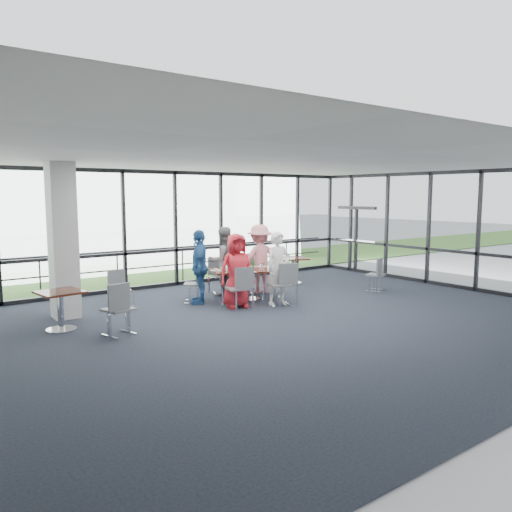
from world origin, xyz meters
TOP-DOWN VIEW (x-y plane):
  - floor at (0.00, 0.00)m, footprint 12.00×10.00m
  - ceiling at (0.00, 0.00)m, footprint 12.00×10.00m
  - curtain_wall_back at (0.00, 5.00)m, footprint 12.00×0.10m
  - curtain_wall_right at (6.00, 0.00)m, footprint 0.10×10.00m
  - exit_door at (6.00, 3.75)m, footprint 0.12×1.60m
  - structural_column at (-3.60, 3.00)m, footprint 0.50×0.50m
  - apron at (0.00, 10.00)m, footprint 80.00×70.00m
  - grass_strip at (0.00, 8.00)m, footprint 80.00×5.00m
  - hangar_main at (4.00, 32.00)m, footprint 24.00×10.00m
  - guard_rail at (0.00, 5.60)m, footprint 12.00×0.06m
  - main_table at (0.51, 2.19)m, footprint 2.02×1.52m
  - side_table_left at (-3.96, 2.02)m, footprint 0.85×0.85m
  - side_table_right at (2.84, 3.28)m, footprint 1.04×1.04m
  - diner_near_left at (-0.19, 1.69)m, footprint 0.91×0.68m
  - diner_near_right at (0.70, 1.29)m, footprint 0.66×0.51m
  - diner_far_left at (0.30, 3.02)m, footprint 0.89×0.60m
  - diner_far_right at (1.23, 2.71)m, footprint 1.23×0.77m
  - diner_end at (-0.66, 2.53)m, footprint 1.01×1.16m
  - chair_main_nl at (-0.29, 1.52)m, footprint 0.56×0.56m
  - chair_main_nr at (0.70, 1.23)m, footprint 0.62×0.62m
  - chair_main_fl at (0.36, 3.15)m, footprint 0.57×0.57m
  - chair_main_fr at (1.16, 2.85)m, footprint 0.52×0.52m
  - chair_main_end at (-0.74, 2.69)m, footprint 0.60×0.60m
  - chair_spare_la at (-3.22, 1.04)m, footprint 0.58×0.58m
  - chair_spare_lb at (-2.37, 3.10)m, footprint 0.47×0.47m
  - chair_spare_r at (3.84, 1.07)m, footprint 0.56×0.56m
  - plate_nl at (-0.03, 1.99)m, footprint 0.27×0.27m
  - plate_nr at (0.95, 1.67)m, footprint 0.27×0.27m
  - plate_fl at (0.14, 2.65)m, footprint 0.27×0.27m
  - plate_fr at (1.01, 2.32)m, footprint 0.24×0.24m
  - plate_end at (-0.27, 2.43)m, footprint 0.27×0.27m
  - tumbler_a at (0.26, 2.07)m, footprint 0.07×0.07m
  - tumbler_b at (0.73, 1.93)m, footprint 0.07×0.07m
  - tumbler_c at (0.58, 2.37)m, footprint 0.07×0.07m
  - tumbler_d at (-0.14, 2.23)m, footprint 0.07×0.07m
  - menu_a at (0.25, 1.80)m, footprint 0.35×0.29m
  - menu_b at (1.15, 1.74)m, footprint 0.34×0.35m
  - menu_c at (0.79, 2.46)m, footprint 0.35×0.29m
  - condiment_caddy at (0.55, 2.18)m, footprint 0.10×0.07m
  - ketchup_bottle at (0.48, 2.20)m, footprint 0.06×0.06m
  - green_bottle at (0.63, 2.16)m, footprint 0.05×0.05m

SIDE VIEW (x-z plane):
  - apron at x=0.00m, z-range -0.03..-0.01m
  - floor at x=0.00m, z-range -0.02..0.00m
  - grass_strip at x=0.00m, z-range 0.01..0.01m
  - chair_spare_lb at x=-2.37m, z-range 0.00..0.84m
  - chair_spare_r at x=3.84m, z-range 0.00..0.88m
  - chair_main_end at x=-0.74m, z-range 0.00..0.89m
  - chair_main_fl at x=0.36m, z-range 0.00..0.92m
  - chair_main_nl at x=-0.29m, z-range 0.00..0.94m
  - chair_spare_la at x=-3.22m, z-range 0.00..0.96m
  - chair_main_nr at x=0.70m, z-range 0.00..0.97m
  - chair_main_fr at x=1.16m, z-range 0.00..0.98m
  - guard_rail at x=0.00m, z-range 0.47..0.53m
  - side_table_left at x=-3.96m, z-range 0.24..0.99m
  - main_table at x=0.51m, z-range 0.24..0.99m
  - side_table_right at x=2.84m, z-range 0.25..1.00m
  - menu_a at x=0.25m, z-range 0.75..0.75m
  - menu_b at x=1.15m, z-range 0.75..0.75m
  - menu_c at x=0.79m, z-range 0.75..0.75m
  - plate_nl at x=-0.03m, z-range 0.75..0.76m
  - plate_nr at x=0.95m, z-range 0.75..0.76m
  - plate_fl at x=0.14m, z-range 0.75..0.76m
  - plate_fr at x=1.01m, z-range 0.75..0.76m
  - plate_end at x=-0.27m, z-range 0.75..0.76m
  - condiment_caddy at x=0.55m, z-range 0.75..0.79m
  - tumbler_a at x=0.26m, z-range 0.75..0.88m
  - tumbler_c at x=0.58m, z-range 0.75..0.90m
  - tumbler_d at x=-0.14m, z-range 0.75..0.90m
  - tumbler_b at x=0.73m, z-range 0.75..0.90m
  - ketchup_bottle at x=0.48m, z-range 0.75..0.93m
  - diner_near_left at x=-0.19m, z-range 0.00..1.68m
  - green_bottle at x=0.63m, z-range 0.75..0.95m
  - diner_near_right at x=0.70m, z-range 0.00..1.70m
  - diner_end at x=-0.66m, z-range 0.00..1.74m
  - diner_far_left at x=0.30m, z-range 0.00..1.74m
  - diner_far_right at x=1.23m, z-range 0.00..1.78m
  - exit_door at x=6.00m, z-range 0.00..2.10m
  - curtain_wall_back at x=0.00m, z-range 0.00..3.20m
  - curtain_wall_right at x=6.00m, z-range 0.00..3.20m
  - structural_column at x=-3.60m, z-range 0.00..3.20m
  - hangar_main at x=4.00m, z-range 0.00..6.00m
  - ceiling at x=0.00m, z-range 3.18..3.22m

